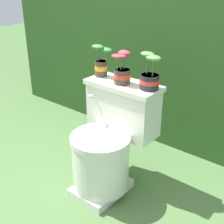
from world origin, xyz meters
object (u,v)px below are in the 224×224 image
potted_plant_left (101,63)px  potted_plant_middle (150,77)px  potted_plant_midleft (122,71)px  toilet (109,143)px

potted_plant_left → potted_plant_middle: size_ratio=0.96×
potted_plant_left → potted_plant_middle: 0.38m
potted_plant_left → potted_plant_midleft: 0.20m
potted_plant_left → toilet: bearing=-39.0°
potted_plant_midleft → potted_plant_middle: potted_plant_middle is taller
potted_plant_midleft → potted_plant_middle: size_ratio=0.94×
potted_plant_midleft → potted_plant_middle: 0.18m
potted_plant_left → potted_plant_middle: (0.38, 0.00, -0.01)m
toilet → potted_plant_middle: bearing=41.0°
potted_plant_middle → toilet: bearing=-139.0°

